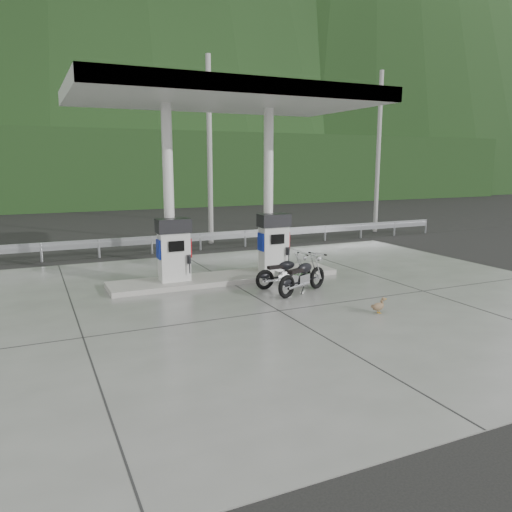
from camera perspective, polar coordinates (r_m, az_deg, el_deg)
name	(u,v)px	position (r m, az deg, el deg)	size (l,w,h in m)	color
ground	(262,301)	(12.96, 0.64, -5.20)	(160.00, 160.00, 0.00)	black
forecourt_apron	(262,301)	(12.95, 0.64, -5.15)	(18.00, 14.00, 0.02)	slate
pump_island	(226,278)	(15.16, -3.40, -2.50)	(7.00, 1.40, 0.15)	#9E9C93
gas_pump_left	(174,250)	(14.48, -9.35, 0.69)	(0.95, 0.55, 1.80)	silver
gas_pump_right	(274,243)	(15.61, 2.04, 1.54)	(0.95, 0.55, 1.80)	silver
canopy_column_left	(169,193)	(14.68, -9.96, 7.10)	(0.30, 0.30, 5.00)	white
canopy_column_right	(268,191)	(15.80, 1.42, 7.49)	(0.30, 0.30, 5.00)	white
canopy_roof	(224,97)	(14.88, -3.63, 17.70)	(8.50, 5.00, 0.40)	silver
guardrail	(176,234)	(20.19, -9.11, 2.45)	(26.00, 0.16, 1.42)	#979B9E
road	(156,240)	(23.65, -11.35, 1.83)	(60.00, 7.00, 0.01)	black
utility_pole_b	(210,152)	(22.03, -5.32, 11.79)	(0.22, 0.22, 8.00)	gray
utility_pole_c	(378,153)	(26.42, 13.80, 11.34)	(0.22, 0.22, 8.00)	gray
tree_band	(99,170)	(41.62, -17.53, 9.40)	(80.00, 6.00, 6.00)	black
forested_hills	(70,190)	(71.56, -20.51, 7.13)	(100.00, 40.00, 140.00)	black
motorcycle_left	(302,277)	(13.65, 5.33, -2.41)	(1.88, 0.59, 0.89)	black
motorcycle_right	(284,273)	(14.30, 3.22, -1.95)	(1.70, 0.54, 0.81)	black
duck	(378,307)	(12.20, 13.78, -5.66)	(0.43, 0.12, 0.31)	brown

